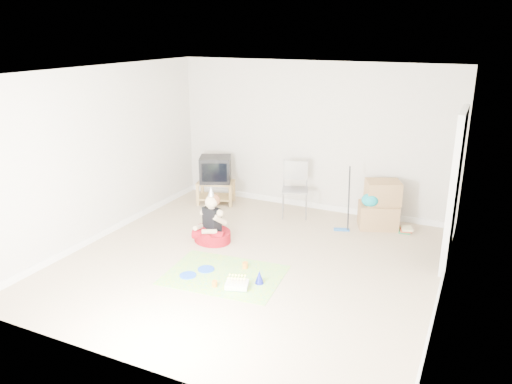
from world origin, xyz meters
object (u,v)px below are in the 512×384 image
at_px(crt_tv, 215,169).
at_px(cardboard_boxes, 380,205).
at_px(birthday_cake, 237,285).
at_px(folding_chair, 295,190).
at_px(tv_stand, 216,190).
at_px(seated_woman, 212,229).

relative_size(crt_tv, cardboard_boxes, 0.71).
distance_m(crt_tv, cardboard_boxes, 3.00).
bearing_deg(cardboard_boxes, birthday_cake, -112.67).
height_order(cardboard_boxes, birthday_cake, cardboard_boxes).
distance_m(folding_chair, cardboard_boxes, 1.43).
height_order(tv_stand, crt_tv, crt_tv).
bearing_deg(birthday_cake, cardboard_boxes, 67.33).
relative_size(seated_woman, birthday_cake, 2.61).
height_order(folding_chair, birthday_cake, folding_chair).
relative_size(crt_tv, seated_woman, 0.63).
bearing_deg(birthday_cake, folding_chair, 95.44).
bearing_deg(crt_tv, folding_chair, -24.46).
xyz_separation_m(tv_stand, crt_tv, (-0.00, 0.00, 0.40)).
distance_m(crt_tv, seated_woman, 1.80).
bearing_deg(cardboard_boxes, seated_woman, -142.92).
distance_m(tv_stand, seated_woman, 1.74).
height_order(crt_tv, birthday_cake, crt_tv).
distance_m(cardboard_boxes, birthday_cake, 3.05).
height_order(folding_chair, cardboard_boxes, folding_chair).
bearing_deg(seated_woman, folding_chair, 63.74).
xyz_separation_m(cardboard_boxes, seated_woman, (-2.18, -1.65, -0.18)).
bearing_deg(folding_chair, crt_tv, 179.69).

